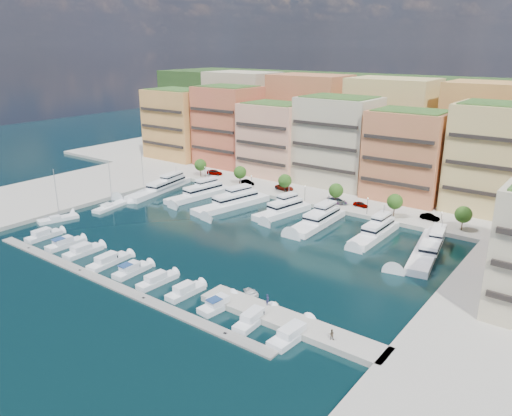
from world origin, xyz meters
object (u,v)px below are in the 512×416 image
(sailboat_1, at_px, (110,207))
(person_1, at_px, (331,334))
(car_1, at_px, (247,182))
(yacht_4, at_px, (319,220))
(yacht_3, at_px, (284,210))
(cruiser_9, at_px, (293,335))
(tender_1, at_px, (276,303))
(tender_0, at_px, (252,293))
(tree_0, at_px, (200,165))
(lamppost_0, at_px, (205,171))
(cruiser_1, at_px, (65,244))
(cruiser_6, at_px, (185,292))
(tree_4, at_px, (395,202))
(lamppost_3, at_px, (368,203))
(lamppost_2, at_px, (305,191))
(cruiser_4, at_px, (132,271))
(car_3, at_px, (337,201))
(yacht_5, at_px, (376,232))
(tree_2, at_px, (285,181))
(cruiser_0, at_px, (43,236))
(yacht_1, at_px, (201,193))
(cruiser_8, at_px, (254,319))
(car_4, at_px, (361,204))
(lamppost_1, at_px, (251,180))
(yacht_6, at_px, (428,248))
(car_0, at_px, (215,172))
(tree_3, at_px, (336,191))
(sailboat_2, at_px, (143,195))
(lamppost_4, at_px, (442,218))
(cruiser_2, at_px, (83,251))
(tree_5, at_px, (463,215))
(sailboat_0, at_px, (58,219))
(cruiser_7, at_px, (219,305))
(person_0, at_px, (268,300))
(cruiser_5, at_px, (157,281))

(sailboat_1, distance_m, person_1, 79.62)
(car_1, bearing_deg, yacht_4, -114.21)
(yacht_3, distance_m, cruiser_9, 56.03)
(tender_1, distance_m, tender_0, 5.24)
(tree_0, bearing_deg, lamppost_0, -29.90)
(cruiser_1, bearing_deg, cruiser_6, 0.04)
(tree_4, relative_size, lamppost_3, 1.35)
(lamppost_2, relative_size, cruiser_4, 0.55)
(cruiser_1, bearing_deg, car_3, 60.49)
(tree_4, distance_m, yacht_5, 13.45)
(tender_1, bearing_deg, lamppost_0, 68.42)
(tree_4, relative_size, yacht_5, 0.31)
(tender_0, distance_m, person_1, 18.86)
(lamppost_0, relative_size, cruiser_1, 0.52)
(tree_2, relative_size, cruiser_0, 0.71)
(yacht_1, xyz_separation_m, person_1, (64.62, -42.22, 0.73))
(cruiser_8, distance_m, car_4, 61.00)
(tree_4, distance_m, car_1, 46.33)
(tender_0, bearing_deg, lamppost_2, 41.24)
(lamppost_1, xyz_separation_m, yacht_6, (55.64, -12.97, -2.62))
(tree_2, xyz_separation_m, car_0, (-29.94, 4.26, -2.89))
(tree_3, height_order, sailboat_1, sailboat_1)
(yacht_4, distance_m, sailboat_2, 52.32)
(lamppost_4, relative_size, car_3, 0.80)
(yacht_5, relative_size, cruiser_2, 2.29)
(yacht_3, bearing_deg, tree_5, 17.18)
(lamppost_2, xyz_separation_m, sailboat_0, (-41.35, -47.24, -3.52))
(tree_2, height_order, lamppost_2, tree_2)
(car_0, bearing_deg, tender_0, -149.16)
(lamppost_2, distance_m, tender_1, 55.46)
(cruiser_2, height_order, sailboat_0, sailboat_0)
(yacht_5, relative_size, cruiser_7, 2.42)
(person_0, bearing_deg, lamppost_3, -3.48)
(yacht_6, distance_m, cruiser_1, 76.13)
(tender_1, bearing_deg, yacht_3, 49.78)
(tree_2, height_order, cruiser_8, tree_2)
(tree_0, bearing_deg, person_0, -39.73)
(tree_2, relative_size, cruiser_8, 0.66)
(tree_0, distance_m, lamppost_0, 4.70)
(tree_0, height_order, tree_3, same)
(yacht_1, bearing_deg, cruiser_8, -40.14)
(cruiser_5, bearing_deg, yacht_4, 80.32)
(sailboat_0, bearing_deg, yacht_6, 23.45)
(yacht_1, bearing_deg, yacht_5, 1.41)
(cruiser_7, relative_size, person_1, 4.61)
(lamppost_2, bearing_deg, tree_0, 176.71)
(car_1, bearing_deg, lamppost_2, -98.66)
(yacht_4, distance_m, tender_0, 38.65)
(cruiser_6, distance_m, cruiser_9, 21.95)
(yacht_5, xyz_separation_m, person_1, (12.66, -43.50, 0.62))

